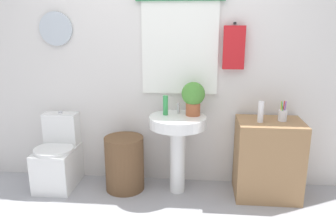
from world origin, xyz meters
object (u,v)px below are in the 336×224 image
at_px(pedestal_sink, 178,135).
at_px(potted_plant, 193,96).
at_px(laundry_hamper, 125,163).
at_px(soap_bottle, 166,105).
at_px(toilet, 59,158).
at_px(toothbrush_cup, 283,115).
at_px(lotion_bottle, 261,112).
at_px(wooden_cabinet, 268,159).

height_order(pedestal_sink, potted_plant, potted_plant).
height_order(laundry_hamper, soap_bottle, soap_bottle).
height_order(toilet, potted_plant, potted_plant).
xyz_separation_m(toilet, laundry_hamper, (0.69, -0.03, -0.01)).
height_order(laundry_hamper, potted_plant, potted_plant).
xyz_separation_m(soap_bottle, toothbrush_cup, (1.08, -0.03, -0.06)).
bearing_deg(potted_plant, toilet, -178.83).
relative_size(toilet, soap_bottle, 3.95).
relative_size(lotion_bottle, toothbrush_cup, 1.04).
height_order(toilet, pedestal_sink, pedestal_sink).
distance_m(wooden_cabinet, lotion_bottle, 0.48).
relative_size(laundry_hamper, lotion_bottle, 2.80).
relative_size(pedestal_sink, soap_bottle, 4.07).
relative_size(laundry_hamper, wooden_cabinet, 0.73).
height_order(wooden_cabinet, toothbrush_cup, toothbrush_cup).
bearing_deg(toothbrush_cup, toilet, 179.67).
xyz_separation_m(laundry_hamper, pedestal_sink, (0.52, 0.00, 0.31)).
xyz_separation_m(laundry_hamper, toothbrush_cup, (1.48, 0.02, 0.53)).
height_order(laundry_hamper, lotion_bottle, lotion_bottle).
bearing_deg(toothbrush_cup, potted_plant, 177.20).
bearing_deg(pedestal_sink, wooden_cabinet, 0.00).
distance_m(toilet, soap_bottle, 1.23).
xyz_separation_m(pedestal_sink, soap_bottle, (-0.12, 0.05, 0.27)).
height_order(laundry_hamper, pedestal_sink, pedestal_sink).
bearing_deg(laundry_hamper, pedestal_sink, 0.00).
distance_m(wooden_cabinet, potted_plant, 0.92).
bearing_deg(laundry_hamper, toilet, 177.29).
xyz_separation_m(potted_plant, toothbrush_cup, (0.82, -0.04, -0.15)).
bearing_deg(lotion_bottle, pedestal_sink, 176.95).
relative_size(laundry_hamper, potted_plant, 1.70).
bearing_deg(toilet, lotion_bottle, -2.12).
bearing_deg(laundry_hamper, lotion_bottle, -1.80).
relative_size(toilet, pedestal_sink, 0.97).
bearing_deg(lotion_bottle, toilet, 177.88).
bearing_deg(soap_bottle, toilet, -179.08).
height_order(toilet, wooden_cabinet, wooden_cabinet).
bearing_deg(toothbrush_cup, pedestal_sink, -178.80).
relative_size(soap_bottle, lotion_bottle, 0.97).
distance_m(toilet, laundry_hamper, 0.69).
relative_size(soap_bottle, potted_plant, 0.59).
height_order(soap_bottle, potted_plant, potted_plant).
height_order(pedestal_sink, soap_bottle, soap_bottle).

